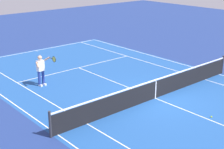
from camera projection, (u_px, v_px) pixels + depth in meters
ground_plane at (155, 98)px, 16.16m from camera, size 60.00×60.00×0.00m
court_slab at (155, 98)px, 16.16m from camera, size 24.20×11.40×0.00m
court_line_markings at (155, 98)px, 16.16m from camera, size 23.85×11.05×0.01m
tennis_net at (156, 89)px, 16.00m from camera, size 0.10×11.70×1.08m
tennis_player_near at (41, 69)px, 17.53m from camera, size 1.04×0.78×1.70m
tennis_ball at (211, 117)px, 14.17m from camera, size 0.07×0.07×0.07m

